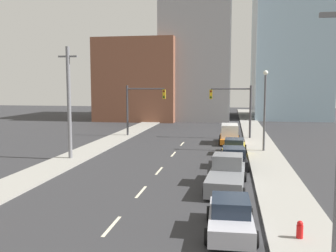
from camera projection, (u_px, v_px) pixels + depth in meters
sidewalk_left at (139, 128)px, 53.95m from camera, size 2.98×89.78×0.14m
sidewalk_right at (253, 130)px, 51.26m from camera, size 2.98×89.78×0.14m
lane_stripe_at_8m at (112, 226)px, 16.33m from camera, size 0.16×2.40×0.01m
lane_stripe_at_13m at (141, 192)px, 21.60m from camera, size 0.16×2.40×0.01m
lane_stripe_at_19m at (159, 171)px, 26.95m from camera, size 0.16×2.40×0.01m
lane_stripe_at_25m at (173, 154)px, 33.53m from camera, size 0.16×2.40×0.01m
lane_stripe_at_31m at (182, 144)px, 39.47m from camera, size 0.16×2.40×0.01m
building_brick_left at (143, 81)px, 69.20m from camera, size 14.00×16.00×14.15m
building_office_center at (199, 43)px, 70.70m from camera, size 12.00×20.00×28.27m
building_glass_right at (289, 31)px, 71.54m from camera, size 13.00×20.00×33.05m
traffic_signal_left at (138, 103)px, 44.83m from camera, size 4.81×0.35×6.15m
traffic_signal_right at (238, 104)px, 42.86m from camera, size 4.81×0.35×6.15m
utility_pole_left_mid at (69, 102)px, 30.60m from camera, size 1.60×0.32×9.27m
street_lamp at (265, 104)px, 34.18m from camera, size 0.44×0.44×7.50m
fire_hydrant at (300, 231)px, 14.70m from camera, size 0.26×0.26×0.84m
sedan_silver at (230, 217)px, 15.55m from camera, size 2.14×4.38×1.49m
pickup_truck_gray at (227, 175)px, 22.42m from camera, size 2.53×6.11×1.90m
sedan_black at (234, 158)px, 28.00m from camera, size 2.24×4.70×1.52m
sedan_yellow at (234, 147)px, 33.35m from camera, size 2.28×4.68×1.41m
box_truck_orange at (230, 134)px, 39.72m from camera, size 2.27×5.36×2.05m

